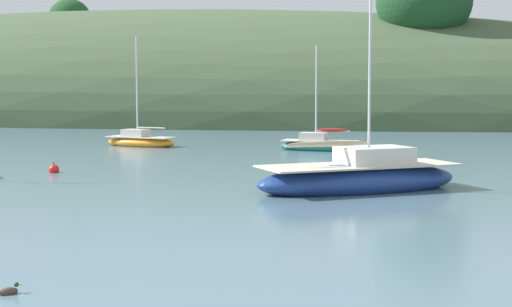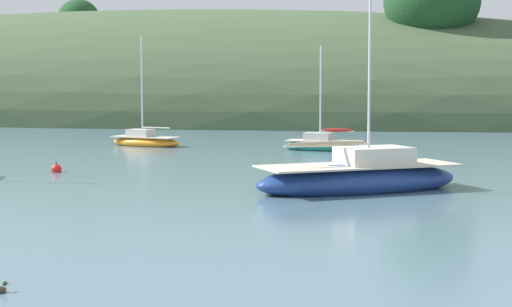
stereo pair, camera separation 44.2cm
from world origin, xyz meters
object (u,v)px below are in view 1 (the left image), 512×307
at_px(sailboat_black_sloop, 319,145).
at_px(sailboat_red_portside, 140,141).
at_px(duck_straggler, 9,291).
at_px(mooring_buoy_channel, 54,170).
at_px(sailboat_cream_ketch, 360,178).

distance_m(sailboat_black_sloop, sailboat_red_portside, 10.95).
bearing_deg(duck_straggler, sailboat_black_sloop, 87.06).
xyz_separation_m(sailboat_black_sloop, sailboat_red_portside, (-10.91, 0.87, -0.00)).
bearing_deg(mooring_buoy_channel, duck_straggler, -66.30).
xyz_separation_m(sailboat_cream_ketch, mooring_buoy_channel, (-13.09, 3.04, -0.33)).
bearing_deg(sailboat_black_sloop, sailboat_red_portside, 175.46).
relative_size(sailboat_black_sloop, duck_straggler, 16.37).
distance_m(sailboat_black_sloop, mooring_buoy_channel, 16.42).
distance_m(sailboat_red_portside, mooring_buoy_channel, 14.26).
bearing_deg(sailboat_black_sloop, mooring_buoy_channel, -125.73).
height_order(sailboat_cream_ketch, mooring_buoy_channel, sailboat_cream_ketch).
height_order(mooring_buoy_channel, duck_straggler, mooring_buoy_channel).
distance_m(mooring_buoy_channel, duck_straggler, 19.84).
bearing_deg(sailboat_red_portside, mooring_buoy_channel, -84.66).
distance_m(sailboat_red_portside, duck_straggler, 33.67).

